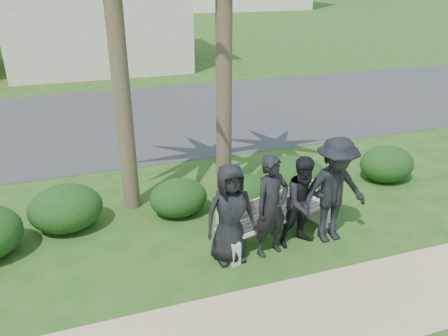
{
  "coord_description": "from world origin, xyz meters",
  "views": [
    {
      "loc": [
        -2.23,
        -5.83,
        4.33
      ],
      "look_at": [
        0.07,
        1.0,
        1.09
      ],
      "focal_mm": 35.0,
      "sensor_mm": 36.0,
      "label": 1
    }
  ],
  "objects_px": {
    "man_c": "(304,202)",
    "man_d": "(334,191)",
    "man_a": "(230,214)",
    "man_b": "(272,206)",
    "park_bench": "(277,221)"
  },
  "relations": [
    {
      "from": "man_a",
      "to": "man_c",
      "type": "distance_m",
      "value": 1.33
    },
    {
      "from": "man_c",
      "to": "man_d",
      "type": "bearing_deg",
      "value": -9.37
    },
    {
      "from": "man_b",
      "to": "man_c",
      "type": "xyz_separation_m",
      "value": [
        0.63,
        0.07,
        -0.07
      ]
    },
    {
      "from": "man_a",
      "to": "man_d",
      "type": "xyz_separation_m",
      "value": [
        1.87,
        -0.0,
        0.11
      ]
    },
    {
      "from": "man_a",
      "to": "man_d",
      "type": "height_order",
      "value": "man_d"
    },
    {
      "from": "man_a",
      "to": "man_c",
      "type": "relative_size",
      "value": 1.04
    },
    {
      "from": "park_bench",
      "to": "man_a",
      "type": "xyz_separation_m",
      "value": [
        -0.98,
        -0.32,
        0.49
      ]
    },
    {
      "from": "park_bench",
      "to": "man_d",
      "type": "xyz_separation_m",
      "value": [
        0.89,
        -0.32,
        0.6
      ]
    },
    {
      "from": "man_b",
      "to": "man_c",
      "type": "relative_size",
      "value": 1.08
    },
    {
      "from": "park_bench",
      "to": "man_c",
      "type": "xyz_separation_m",
      "value": [
        0.35,
        -0.28,
        0.46
      ]
    },
    {
      "from": "park_bench",
      "to": "man_a",
      "type": "distance_m",
      "value": 1.14
    },
    {
      "from": "man_c",
      "to": "man_d",
      "type": "distance_m",
      "value": 0.56
    },
    {
      "from": "man_b",
      "to": "man_d",
      "type": "xyz_separation_m",
      "value": [
        1.17,
        0.03,
        0.08
      ]
    },
    {
      "from": "man_a",
      "to": "man_c",
      "type": "bearing_deg",
      "value": -0.38
    },
    {
      "from": "park_bench",
      "to": "man_b",
      "type": "bearing_deg",
      "value": -143.82
    }
  ]
}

